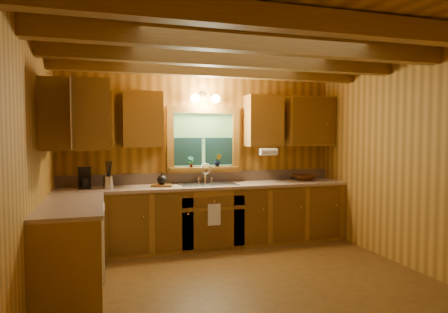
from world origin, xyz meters
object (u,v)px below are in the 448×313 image
object	(u,v)px
sink	(208,187)
wicker_basket	(304,178)
cutting_board	(162,186)
coffee_maker	(84,178)

from	to	relation	value
sink	wicker_basket	xyz separation A→B (m)	(1.59, 0.06, 0.09)
sink	cutting_board	world-z (taller)	sink
sink	cutting_board	bearing A→B (deg)	-177.78
cutting_board	wicker_basket	distance (m)	2.27
sink	coffee_maker	xyz separation A→B (m)	(-1.71, 0.08, 0.19)
wicker_basket	coffee_maker	bearing A→B (deg)	179.71
cutting_board	wicker_basket	bearing A→B (deg)	16.34
wicker_basket	cutting_board	bearing A→B (deg)	-177.86
coffee_maker	wicker_basket	xyz separation A→B (m)	(3.30, -0.02, -0.10)
coffee_maker	cutting_board	bearing A→B (deg)	-9.03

